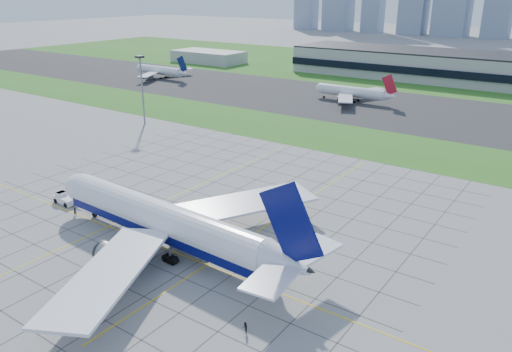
{
  "coord_description": "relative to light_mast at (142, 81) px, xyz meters",
  "views": [
    {
      "loc": [
        72.48,
        -63.7,
        48.56
      ],
      "look_at": [
        9.0,
        26.97,
        7.0
      ],
      "focal_mm": 35.0,
      "sensor_mm": 36.0,
      "label": 1
    }
  ],
  "objects": [
    {
      "name": "ground",
      "position": [
        70.0,
        -65.0,
        -16.18
      ],
      "size": [
        1400.0,
        1400.0,
        0.0
      ],
      "primitive_type": "plane",
      "color": "gray",
      "rests_on": "ground"
    },
    {
      "name": "grass_median",
      "position": [
        70.0,
        25.0,
        -16.16
      ],
      "size": [
        700.0,
        35.0,
        0.04
      ],
      "primitive_type": "cube",
      "color": "#2E6B1E",
      "rests_on": "ground"
    },
    {
      "name": "asphalt_taxiway",
      "position": [
        70.0,
        80.0,
        -16.15
      ],
      "size": [
        700.0,
        75.0,
        0.04
      ],
      "primitive_type": "cube",
      "color": "#383838",
      "rests_on": "ground"
    },
    {
      "name": "grass_far",
      "position": [
        70.0,
        190.0,
        -16.16
      ],
      "size": [
        700.0,
        145.0,
        0.04
      ],
      "primitive_type": "cube",
      "color": "#2E6B1E",
      "rests_on": "ground"
    },
    {
      "name": "apron_markings",
      "position": [
        70.43,
        -53.91,
        -16.17
      ],
      "size": [
        120.0,
        130.0,
        0.03
      ],
      "color": "#474744",
      "rests_on": "ground"
    },
    {
      "name": "service_block",
      "position": [
        -90.0,
        145.0,
        -12.18
      ],
      "size": [
        50.0,
        25.0,
        8.0
      ],
      "primitive_type": "cube",
      "color": "#B7B7B2",
      "rests_on": "ground"
    },
    {
      "name": "light_mast",
      "position": [
        0.0,
        0.0,
        0.0
      ],
      "size": [
        2.5,
        2.5,
        25.6
      ],
      "color": "gray",
      "rests_on": "ground"
    },
    {
      "name": "airliner",
      "position": [
        76.77,
        -66.47,
        -10.38
      ],
      "size": [
        67.38,
        68.2,
        21.2
      ],
      "rotation": [
        0.0,
        0.0,
        -0.04
      ],
      "color": "white",
      "rests_on": "ground"
    },
    {
      "name": "pushback_tug",
      "position": [
        41.14,
        -64.52,
        -15.05
      ],
      "size": [
        9.22,
        3.44,
        2.55
      ],
      "rotation": [
        0.0,
        0.0,
        -0.04
      ],
      "color": "white",
      "rests_on": "ground"
    },
    {
      "name": "crew_near",
      "position": [
        49.17,
        -67.5,
        -15.25
      ],
      "size": [
        0.76,
        0.81,
        1.85
      ],
      "primitive_type": "imported",
      "rotation": [
        0.0,
        0.0,
        0.94
      ],
      "color": "black",
      "rests_on": "ground"
    },
    {
      "name": "crew_far",
      "position": [
        105.55,
        -78.8,
        -15.27
      ],
      "size": [
        1.1,
        1.13,
        1.83
      ],
      "primitive_type": "imported",
      "rotation": [
        0.0,
        0.0,
        -0.88
      ],
      "color": "black",
      "rests_on": "ground"
    },
    {
      "name": "distant_jet_0",
      "position": [
        -69.84,
        78.06,
        -11.7
      ],
      "size": [
        37.69,
        42.66,
        14.08
      ],
      "color": "white",
      "rests_on": "ground"
    },
    {
      "name": "distant_jet_1",
      "position": [
        48.63,
        82.6,
        -11.7
      ],
      "size": [
        37.03,
        42.66,
        14.08
      ],
      "color": "white",
      "rests_on": "ground"
    }
  ]
}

